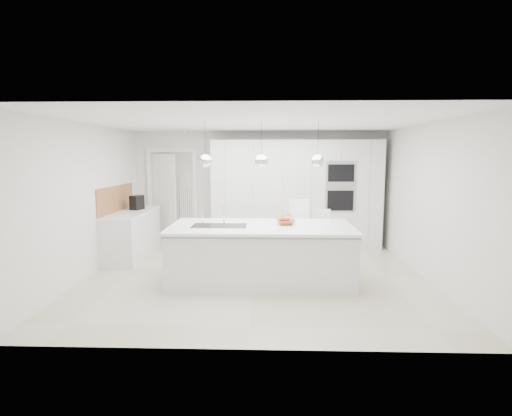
{
  "coord_description": "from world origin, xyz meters",
  "views": [
    {
      "loc": [
        0.21,
        -6.38,
        2.0
      ],
      "look_at": [
        0.0,
        0.3,
        1.1
      ],
      "focal_mm": 28.0,
      "sensor_mm": 36.0,
      "label": 1
    }
  ],
  "objects_px": {
    "island_base": "(261,256)",
    "espresso_machine": "(137,202)",
    "fruit_bowl": "(286,222)",
    "bar_stool_left": "(300,234)",
    "bar_stool_right": "(322,238)"
  },
  "relations": [
    {
      "from": "bar_stool_left",
      "to": "bar_stool_right",
      "type": "height_order",
      "value": "bar_stool_left"
    },
    {
      "from": "island_base",
      "to": "espresso_machine",
      "type": "relative_size",
      "value": 9.78
    },
    {
      "from": "fruit_bowl",
      "to": "espresso_machine",
      "type": "relative_size",
      "value": 1.07
    },
    {
      "from": "fruit_bowl",
      "to": "bar_stool_left",
      "type": "xyz_separation_m",
      "value": [
        0.28,
        0.7,
        -0.34
      ]
    },
    {
      "from": "espresso_machine",
      "to": "bar_stool_right",
      "type": "bearing_deg",
      "value": 6.55
    },
    {
      "from": "island_base",
      "to": "espresso_machine",
      "type": "distance_m",
      "value": 3.16
    },
    {
      "from": "espresso_machine",
      "to": "bar_stool_right",
      "type": "distance_m",
      "value": 3.73
    },
    {
      "from": "island_base",
      "to": "espresso_machine",
      "type": "bearing_deg",
      "value": 144.83
    },
    {
      "from": "espresso_machine",
      "to": "island_base",
      "type": "bearing_deg",
      "value": -16.02
    },
    {
      "from": "bar_stool_left",
      "to": "bar_stool_right",
      "type": "relative_size",
      "value": 1.19
    },
    {
      "from": "island_base",
      "to": "bar_stool_right",
      "type": "bearing_deg",
      "value": 42.22
    },
    {
      "from": "fruit_bowl",
      "to": "bar_stool_right",
      "type": "xyz_separation_m",
      "value": [
        0.69,
        0.83,
        -0.43
      ]
    },
    {
      "from": "island_base",
      "to": "bar_stool_left",
      "type": "bearing_deg",
      "value": 51.62
    },
    {
      "from": "island_base",
      "to": "espresso_machine",
      "type": "xyz_separation_m",
      "value": [
        -2.53,
        1.78,
        0.61
      ]
    },
    {
      "from": "espresso_machine",
      "to": "bar_stool_right",
      "type": "height_order",
      "value": "espresso_machine"
    }
  ]
}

